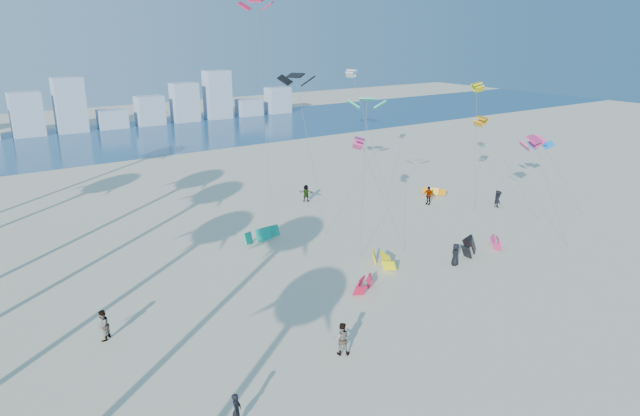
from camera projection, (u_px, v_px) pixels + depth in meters
ground at (474, 414)px, 24.40m from camera, size 220.00×220.00×0.00m
ocean at (79, 143)px, 80.96m from camera, size 220.00×220.00×0.00m
kitesurfer_near at (237, 410)px, 23.42m from camera, size 0.65×0.67×1.55m
kitesurfer_mid at (342, 339)px, 28.63m from camera, size 1.06×1.02×1.73m
kitesurfers_far at (375, 219)px, 46.67m from camera, size 36.98×19.64×1.72m
grounded_kites at (383, 242)px, 42.70m from camera, size 22.70×14.90×1.05m
flying_kites at (395, 87)px, 47.56m from camera, size 25.35×28.18×18.62m
distant_skyline at (53, 114)px, 87.24m from camera, size 85.00×3.00×8.40m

